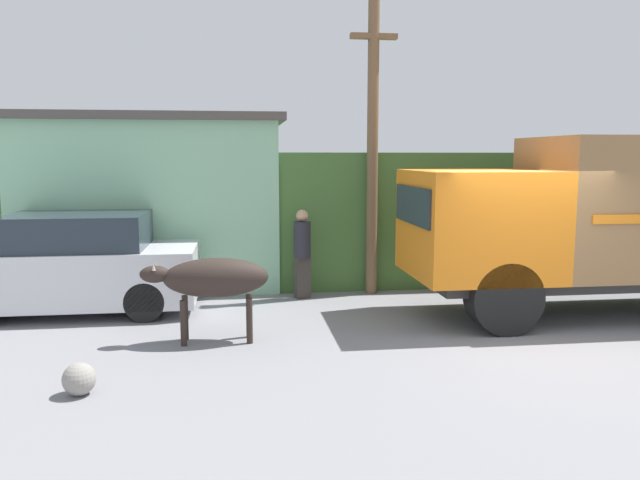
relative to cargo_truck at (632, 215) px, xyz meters
name	(u,v)px	position (x,y,z in m)	size (l,w,h in m)	color
ground_plane	(529,337)	(-2.31, -1.11, -1.71)	(60.00, 60.00, 0.00)	gray
hillside_embankment	(414,210)	(-2.31, 5.23, -0.32)	(32.00, 5.71, 2.78)	#426B33
building_backdrop	(152,201)	(-8.41, 3.52, 0.07)	(5.42, 2.70, 3.55)	#8CC69E
cargo_truck	(632,215)	(0.00, 0.00, 0.00)	(7.34, 2.27, 3.03)	#2D2D2D
brown_cow	(213,279)	(-7.02, -0.72, -0.78)	(1.85, 0.58, 1.25)	#2D231E
parked_suv	(74,265)	(-9.49, 1.38, -0.88)	(4.24, 1.86, 1.73)	silver
pedestrian_on_hill	(302,249)	(-5.44, 1.93, -0.77)	(0.41, 0.41, 1.71)	#38332D
utility_pole	(373,144)	(-4.04, 2.19, 1.22)	(0.90, 0.22, 5.64)	brown
roadside_rock	(79,379)	(-8.49, -2.62, -1.53)	(0.38, 0.38, 0.38)	gray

